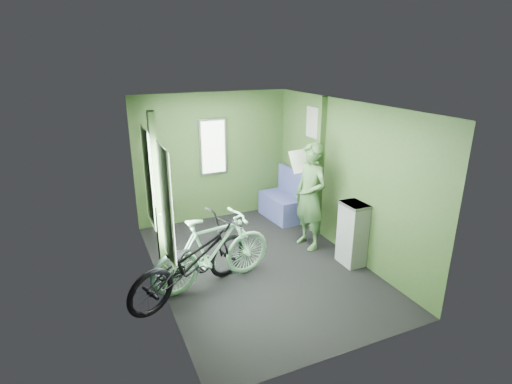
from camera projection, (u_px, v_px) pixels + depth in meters
room at (255, 170)px, 5.35m from camera, size 4.00×4.02×2.31m
bicycle_black at (194, 294)px, 5.11m from camera, size 1.98×1.43×1.03m
bicycle_mint at (214, 285)px, 5.32m from camera, size 1.76×0.81×1.06m
passenger at (310, 196)px, 6.13m from camera, size 0.49×0.74×1.67m
waste_box at (352, 234)px, 5.72m from camera, size 0.28×0.39×0.94m
bench_seat at (283, 204)px, 7.41m from camera, size 0.57×0.92×0.93m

